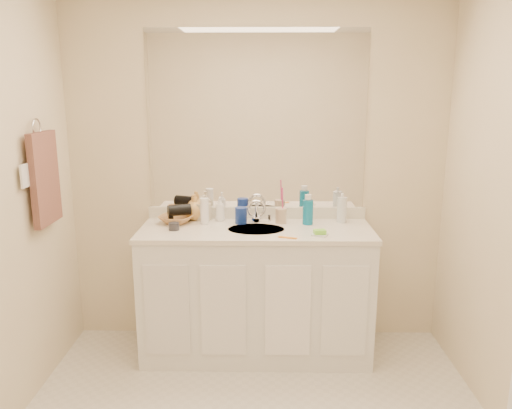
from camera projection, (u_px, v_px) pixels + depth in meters
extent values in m
cube|color=beige|center=(257.00, 173.00, 3.46)|extent=(2.60, 0.02, 2.40)
cube|color=beige|center=(238.00, 400.00, 0.93)|extent=(2.60, 0.02, 2.40)
cube|color=white|center=(256.00, 293.00, 3.36)|extent=(1.50, 0.55, 0.85)
cube|color=white|center=(256.00, 230.00, 3.27)|extent=(1.52, 0.57, 0.03)
cube|color=silver|center=(257.00, 213.00, 3.51)|extent=(1.52, 0.03, 0.08)
cylinder|color=#B6AC9F|center=(256.00, 231.00, 3.25)|extent=(0.37, 0.37, 0.02)
cylinder|color=silver|center=(256.00, 214.00, 3.41)|extent=(0.02, 0.02, 0.11)
cube|color=white|center=(257.00, 121.00, 3.37)|extent=(1.48, 0.01, 1.20)
cylinder|color=navy|center=(241.00, 215.00, 3.37)|extent=(0.11, 0.11, 0.11)
cylinder|color=#CBAC8F|center=(281.00, 216.00, 3.37)|extent=(0.09, 0.09, 0.10)
cylinder|color=#D93977|center=(283.00, 202.00, 3.35)|extent=(0.02, 0.04, 0.20)
cylinder|color=#0D6F9E|center=(308.00, 212.00, 3.34)|extent=(0.09, 0.09, 0.17)
cylinder|color=silver|center=(342.00, 210.00, 3.39)|extent=(0.07, 0.07, 0.17)
cube|color=white|center=(320.00, 235.00, 3.09)|extent=(0.11, 0.10, 0.01)
cube|color=#7BE137|center=(320.00, 232.00, 3.09)|extent=(0.08, 0.06, 0.03)
cube|color=orange|center=(288.00, 238.00, 3.04)|extent=(0.12, 0.06, 0.00)
cylinder|color=#2B2B31|center=(174.00, 226.00, 3.21)|extent=(0.08, 0.08, 0.05)
cylinder|color=white|center=(205.00, 211.00, 3.34)|extent=(0.07, 0.07, 0.18)
imported|color=white|center=(220.00, 209.00, 3.43)|extent=(0.07, 0.07, 0.17)
imported|color=beige|center=(204.00, 208.00, 3.44)|extent=(0.10, 0.11, 0.18)
imported|color=#E0A957|center=(195.00, 207.00, 3.46)|extent=(0.18, 0.18, 0.18)
imported|color=#AE7946|center=(177.00, 219.00, 3.38)|extent=(0.28, 0.28, 0.05)
cylinder|color=black|center=(179.00, 210.00, 3.37)|extent=(0.17, 0.13, 0.08)
torus|color=silver|center=(37.00, 128.00, 2.89)|extent=(0.01, 0.11, 0.11)
cube|color=#53332C|center=(45.00, 179.00, 2.95)|extent=(0.04, 0.32, 0.55)
cube|color=white|center=(25.00, 176.00, 2.75)|extent=(0.01, 0.08, 0.13)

